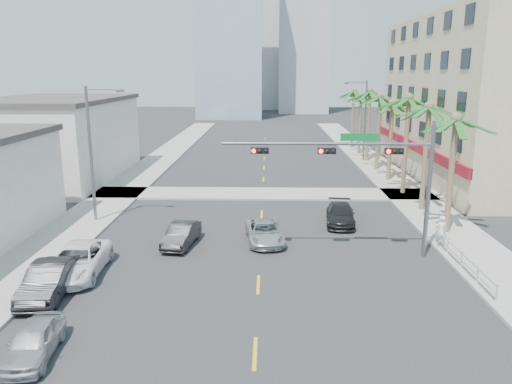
{
  "coord_description": "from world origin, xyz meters",
  "views": [
    {
      "loc": [
        0.43,
        -18.05,
        9.84
      ],
      "look_at": [
        -0.22,
        8.32,
        3.5
      ],
      "focal_mm": 35.0,
      "sensor_mm": 36.0,
      "label": 1
    }
  ],
  "objects_px": {
    "car_parked_far": "(77,261)",
    "car_parked_mid": "(49,280)",
    "car_parked_near": "(34,341)",
    "car_lane_center": "(265,232)",
    "pedestrian": "(441,231)",
    "car_lane_right": "(340,214)",
    "car_lane_left": "(181,235)",
    "traffic_signal_mast": "(370,166)"
  },
  "relations": [
    {
      "from": "car_lane_left",
      "to": "pedestrian",
      "type": "xyz_separation_m",
      "value": [
        14.9,
        -0.21,
        0.41
      ]
    },
    {
      "from": "car_parked_far",
      "to": "car_parked_mid",
      "type": "bearing_deg",
      "value": -102.0
    },
    {
      "from": "car_lane_left",
      "to": "car_lane_center",
      "type": "distance_m",
      "value": 4.9
    },
    {
      "from": "car_parked_mid",
      "to": "pedestrian",
      "type": "relative_size",
      "value": 2.51
    },
    {
      "from": "car_parked_mid",
      "to": "car_parked_far",
      "type": "bearing_deg",
      "value": 76.1
    },
    {
      "from": "traffic_signal_mast",
      "to": "car_lane_left",
      "type": "bearing_deg",
      "value": 171.75
    },
    {
      "from": "car_parked_far",
      "to": "car_lane_right",
      "type": "distance_m",
      "value": 16.84
    },
    {
      "from": "pedestrian",
      "to": "car_lane_left",
      "type": "bearing_deg",
      "value": -1.83
    },
    {
      "from": "car_parked_near",
      "to": "car_parked_mid",
      "type": "relative_size",
      "value": 0.8
    },
    {
      "from": "car_parked_far",
      "to": "car_lane_center",
      "type": "bearing_deg",
      "value": 26.29
    },
    {
      "from": "car_lane_center",
      "to": "car_lane_right",
      "type": "bearing_deg",
      "value": 29.94
    },
    {
      "from": "car_parked_far",
      "to": "car_lane_center",
      "type": "relative_size",
      "value": 1.19
    },
    {
      "from": "pedestrian",
      "to": "car_parked_mid",
      "type": "bearing_deg",
      "value": 17.79
    },
    {
      "from": "car_lane_left",
      "to": "car_lane_center",
      "type": "bearing_deg",
      "value": 16.23
    },
    {
      "from": "car_parked_near",
      "to": "car_parked_mid",
      "type": "height_order",
      "value": "car_parked_mid"
    },
    {
      "from": "car_parked_far",
      "to": "car_lane_center",
      "type": "xyz_separation_m",
      "value": [
        9.27,
        5.19,
        -0.12
      ]
    },
    {
      "from": "car_lane_right",
      "to": "pedestrian",
      "type": "xyz_separation_m",
      "value": [
        5.05,
        -4.68,
        0.41
      ]
    },
    {
      "from": "car_parked_near",
      "to": "car_lane_center",
      "type": "bearing_deg",
      "value": 51.45
    },
    {
      "from": "car_lane_left",
      "to": "pedestrian",
      "type": "relative_size",
      "value": 2.18
    },
    {
      "from": "traffic_signal_mast",
      "to": "car_parked_near",
      "type": "relative_size",
      "value": 3.05
    },
    {
      "from": "car_parked_near",
      "to": "car_parked_far",
      "type": "bearing_deg",
      "value": 93.4
    },
    {
      "from": "car_parked_far",
      "to": "car_lane_right",
      "type": "height_order",
      "value": "car_parked_far"
    },
    {
      "from": "traffic_signal_mast",
      "to": "car_lane_center",
      "type": "relative_size",
      "value": 2.5
    },
    {
      "from": "traffic_signal_mast",
      "to": "car_parked_near",
      "type": "height_order",
      "value": "traffic_signal_mast"
    },
    {
      "from": "car_parked_far",
      "to": "car_lane_right",
      "type": "relative_size",
      "value": 1.18
    },
    {
      "from": "car_parked_far",
      "to": "car_lane_left",
      "type": "xyz_separation_m",
      "value": [
        4.42,
        4.48,
        -0.09
      ]
    },
    {
      "from": "traffic_signal_mast",
      "to": "pedestrian",
      "type": "distance_m",
      "value": 6.17
    },
    {
      "from": "car_parked_mid",
      "to": "car_parked_near",
      "type": "bearing_deg",
      "value": -76.95
    },
    {
      "from": "car_lane_center",
      "to": "car_lane_right",
      "type": "distance_m",
      "value": 6.26
    },
    {
      "from": "car_parked_far",
      "to": "car_lane_right",
      "type": "bearing_deg",
      "value": 29.15
    },
    {
      "from": "car_lane_center",
      "to": "car_parked_near",
      "type": "bearing_deg",
      "value": -129.67
    },
    {
      "from": "car_parked_mid",
      "to": "pedestrian",
      "type": "distance_m",
      "value": 20.81
    },
    {
      "from": "car_parked_near",
      "to": "pedestrian",
      "type": "distance_m",
      "value": 21.54
    },
    {
      "from": "car_parked_near",
      "to": "car_parked_mid",
      "type": "bearing_deg",
      "value": 101.99
    },
    {
      "from": "car_parked_far",
      "to": "car_lane_center",
      "type": "height_order",
      "value": "car_parked_far"
    },
    {
      "from": "car_lane_center",
      "to": "pedestrian",
      "type": "relative_size",
      "value": 2.45
    },
    {
      "from": "car_lane_left",
      "to": "car_lane_right",
      "type": "relative_size",
      "value": 0.88
    },
    {
      "from": "car_lane_right",
      "to": "pedestrian",
      "type": "height_order",
      "value": "pedestrian"
    },
    {
      "from": "car_parked_mid",
      "to": "car_parked_far",
      "type": "relative_size",
      "value": 0.86
    },
    {
      "from": "traffic_signal_mast",
      "to": "car_parked_far",
      "type": "relative_size",
      "value": 2.1
    },
    {
      "from": "car_lane_left",
      "to": "car_parked_near",
      "type": "bearing_deg",
      "value": -97.17
    },
    {
      "from": "car_parked_near",
      "to": "car_parked_far",
      "type": "height_order",
      "value": "car_parked_far"
    }
  ]
}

